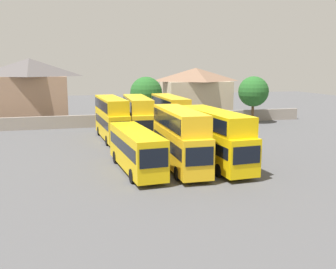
% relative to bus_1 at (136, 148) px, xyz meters
% --- Properties ---
extents(ground, '(140.00, 140.00, 0.00)m').
position_rel_bus_1_xyz_m(ground, '(3.61, 18.06, -1.98)').
color(ground, '#4C4C4F').
extents(depot_boundary_wall, '(56.00, 0.50, 1.80)m').
position_rel_bus_1_xyz_m(depot_boundary_wall, '(3.61, 24.82, -1.08)').
color(depot_boundary_wall, gray).
rests_on(depot_boundary_wall, ground).
extents(bus_1, '(3.11, 10.59, 3.47)m').
position_rel_bus_1_xyz_m(bus_1, '(0.00, 0.00, 0.00)').
color(bus_1, yellow).
rests_on(bus_1, ground).
extents(bus_2, '(2.64, 10.35, 5.12)m').
position_rel_bus_1_xyz_m(bus_2, '(3.77, -0.21, 0.89)').
color(bus_2, yellow).
rests_on(bus_2, ground).
extents(bus_3, '(3.20, 11.27, 4.89)m').
position_rel_bus_1_xyz_m(bus_3, '(7.00, 0.02, 0.77)').
color(bus_3, yellow).
rests_on(bus_3, ground).
extents(bus_4, '(2.96, 11.02, 5.03)m').
position_rel_bus_1_xyz_m(bus_4, '(-0.26, 14.76, 0.85)').
color(bus_4, yellow).
rests_on(bus_4, ground).
extents(bus_5, '(3.16, 11.10, 5.03)m').
position_rel_bus_1_xyz_m(bus_5, '(2.95, 14.85, 0.85)').
color(bus_5, yellow).
rests_on(bus_5, ground).
extents(bus_6, '(2.60, 11.23, 5.03)m').
position_rel_bus_1_xyz_m(bus_6, '(7.06, 14.90, 0.85)').
color(bus_6, yellow).
rests_on(bus_6, ground).
extents(house_terrace_left, '(11.34, 7.09, 9.90)m').
position_rel_bus_1_xyz_m(house_terrace_left, '(-10.51, 31.49, 3.07)').
color(house_terrace_left, '#9E7A60').
rests_on(house_terrace_left, ground).
extents(house_terrace_centre, '(11.52, 8.04, 8.44)m').
position_rel_bus_1_xyz_m(house_terrace_centre, '(16.63, 32.84, 2.32)').
color(house_terrace_centre, '#C6B293').
rests_on(house_terrace_centre, ground).
extents(tree_left_of_lot, '(4.97, 4.97, 7.13)m').
position_rel_bus_1_xyz_m(tree_left_of_lot, '(6.65, 27.32, 2.65)').
color(tree_left_of_lot, brown).
rests_on(tree_left_of_lot, ground).
extents(tree_behind_wall, '(4.65, 4.65, 7.21)m').
position_rel_bus_1_xyz_m(tree_behind_wall, '(22.54, 22.82, 2.88)').
color(tree_behind_wall, brown).
rests_on(tree_behind_wall, ground).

